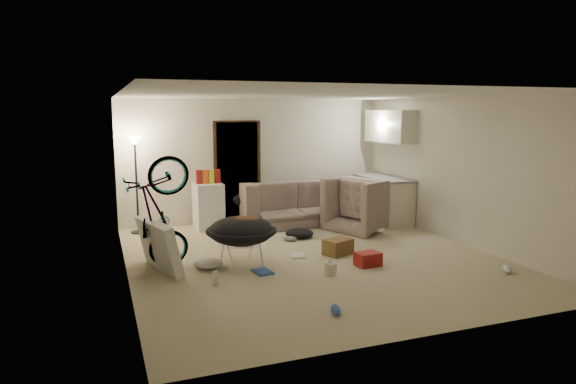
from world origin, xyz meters
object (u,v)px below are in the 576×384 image
object	(u,v)px
tv_box	(159,246)
floor_lamp	(136,163)
bicycle	(158,240)
mini_fridge	(208,206)
drink_case_b	(368,259)
kitchen_counter	(382,200)
juicer	(331,268)
drink_case_a	(338,247)
sofa	(292,207)
saucer_chair	(241,237)
armchair	(367,210)

from	to	relation	value
tv_box	floor_lamp	bearing A→B (deg)	76.57
bicycle	tv_box	xyz separation A→B (m)	(0.00, -0.05, -0.07)
mini_fridge	drink_case_b	distance (m)	3.66
kitchen_counter	drink_case_b	size ratio (longest dim) A/B	4.28
bicycle	juicer	distance (m)	2.48
floor_lamp	drink_case_b	xyz separation A→B (m)	(3.01, -3.32, -1.21)
drink_case_a	drink_case_b	bearing A→B (deg)	-99.17
floor_lamp	tv_box	size ratio (longest dim) A/B	1.63
sofa	mini_fridge	size ratio (longest dim) A/B	2.58
mini_fridge	drink_case_a	xyz separation A→B (m)	(1.56, -2.51, -0.32)
bicycle	saucer_chair	distance (m)	1.18
mini_fridge	drink_case_b	bearing A→B (deg)	-65.28
floor_lamp	kitchen_counter	bearing A→B (deg)	-7.66
drink_case_a	floor_lamp	bearing A→B (deg)	117.19
armchair	tv_box	xyz separation A→B (m)	(-4.09, -1.35, -0.00)
armchair	drink_case_a	xyz separation A→B (m)	(-1.33, -1.47, -0.24)
kitchen_counter	saucer_chair	distance (m)	4.11
kitchen_counter	drink_case_a	xyz separation A→B (m)	(-1.97, -1.96, -0.32)
armchair	saucer_chair	xyz separation A→B (m)	(-2.93, -1.55, 0.07)
drink_case_a	tv_box	bearing A→B (deg)	157.14
mini_fridge	bicycle	bearing A→B (deg)	-120.28
floor_lamp	juicer	world-z (taller)	floor_lamp
mini_fridge	saucer_chair	bearing A→B (deg)	-94.14
floor_lamp	kitchen_counter	size ratio (longest dim) A/B	1.21
floor_lamp	mini_fridge	world-z (taller)	floor_lamp
tv_box	drink_case_b	distance (m)	3.03
floor_lamp	drink_case_b	size ratio (longest dim) A/B	5.17
floor_lamp	sofa	distance (m)	3.17
bicycle	mini_fridge	size ratio (longest dim) A/B	1.90
kitchen_counter	tv_box	world-z (taller)	kitchen_counter
sofa	tv_box	size ratio (longest dim) A/B	2.06
armchair	drink_case_a	bearing A→B (deg)	114.71
juicer	drink_case_a	bearing A→B (deg)	58.53
armchair	juicer	xyz separation A→B (m)	(-1.88, -2.37, -0.27)
sofa	bicycle	size ratio (longest dim) A/B	1.36
kitchen_counter	tv_box	xyz separation A→B (m)	(-4.73, -1.84, -0.07)
drink_case_b	saucer_chair	bearing A→B (deg)	156.25
armchair	bicycle	distance (m)	4.29
armchair	juicer	distance (m)	3.04
tv_box	saucer_chair	bearing A→B (deg)	-25.37
floor_lamp	bicycle	size ratio (longest dim) A/B	1.08
kitchen_counter	drink_case_a	world-z (taller)	kitchen_counter
sofa	juicer	size ratio (longest dim) A/B	9.10
kitchen_counter	drink_case_b	world-z (taller)	kitchen_counter
bicycle	juicer	bearing A→B (deg)	-118.69
kitchen_counter	sofa	world-z (taller)	kitchen_counter
saucer_chair	drink_case_a	bearing A→B (deg)	2.86
kitchen_counter	sofa	distance (m)	1.88
bicycle	tv_box	distance (m)	0.09
floor_lamp	drink_case_a	xyz separation A→B (m)	(2.86, -2.61, -1.18)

